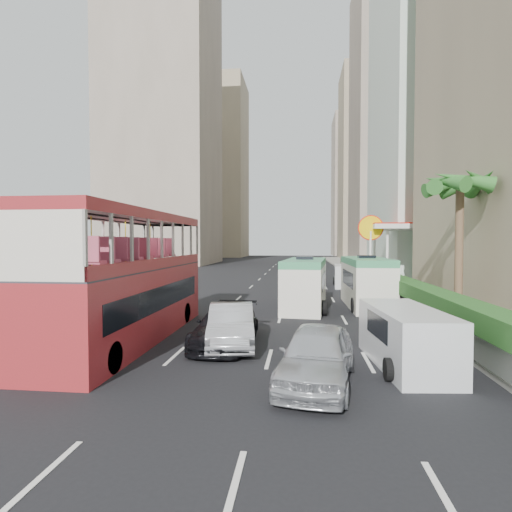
# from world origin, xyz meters

# --- Properties ---
(ground_plane) EXTENTS (200.00, 200.00, 0.00)m
(ground_plane) POSITION_xyz_m (0.00, 0.00, 0.00)
(ground_plane) COLOR black
(ground_plane) RESTS_ON ground
(double_decker_bus) EXTENTS (2.50, 11.00, 5.06)m
(double_decker_bus) POSITION_xyz_m (-6.00, 0.00, 2.53)
(double_decker_bus) COLOR maroon
(double_decker_bus) RESTS_ON ground
(car_silver_lane_a) EXTENTS (2.32, 4.83, 1.53)m
(car_silver_lane_a) POSITION_xyz_m (-1.95, -0.40, 0.00)
(car_silver_lane_a) COLOR silver
(car_silver_lane_a) RESTS_ON ground
(car_silver_lane_b) EXTENTS (2.59, 4.88, 1.58)m
(car_silver_lane_b) POSITION_xyz_m (1.08, -4.15, 0.00)
(car_silver_lane_b) COLOR silver
(car_silver_lane_b) RESTS_ON ground
(car_black) EXTENTS (2.18, 4.92, 1.40)m
(car_black) POSITION_xyz_m (-2.16, -0.38, 0.00)
(car_black) COLOR black
(car_black) RESTS_ON ground
(van_asset) EXTENTS (2.90, 5.53, 1.49)m
(van_asset) POSITION_xyz_m (1.45, 19.40, 0.00)
(van_asset) COLOR silver
(van_asset) RESTS_ON ground
(minibus_near) EXTENTS (2.78, 6.64, 2.86)m
(minibus_near) POSITION_xyz_m (0.89, 8.24, 1.43)
(minibus_near) COLOR silver
(minibus_near) RESTS_ON ground
(minibus_far) EXTENTS (2.31, 6.64, 2.93)m
(minibus_far) POSITION_xyz_m (4.54, 9.27, 1.46)
(minibus_far) COLOR silver
(minibus_far) RESTS_ON ground
(panel_van_near) EXTENTS (2.23, 4.66, 1.80)m
(panel_van_near) POSITION_xyz_m (3.90, -2.29, 0.90)
(panel_van_near) COLOR silver
(panel_van_near) RESTS_ON ground
(panel_van_far) EXTENTS (2.21, 4.79, 1.86)m
(panel_van_far) POSITION_xyz_m (4.55, 20.15, 0.93)
(panel_van_far) COLOR silver
(panel_van_far) RESTS_ON ground
(sidewalk) EXTENTS (6.00, 120.00, 0.18)m
(sidewalk) POSITION_xyz_m (9.00, 25.00, 0.09)
(sidewalk) COLOR #99968C
(sidewalk) RESTS_ON ground
(kerb_wall) EXTENTS (0.30, 44.00, 1.00)m
(kerb_wall) POSITION_xyz_m (6.20, 14.00, 0.68)
(kerb_wall) COLOR silver
(kerb_wall) RESTS_ON sidewalk
(hedge) EXTENTS (1.10, 44.00, 0.70)m
(hedge) POSITION_xyz_m (6.20, 14.00, 1.53)
(hedge) COLOR #2D6626
(hedge) RESTS_ON kerb_wall
(palm_tree) EXTENTS (0.36, 0.36, 6.40)m
(palm_tree) POSITION_xyz_m (7.80, 4.00, 3.38)
(palm_tree) COLOR brown
(palm_tree) RESTS_ON sidewalk
(shell_station) EXTENTS (6.50, 8.00, 5.50)m
(shell_station) POSITION_xyz_m (10.00, 23.00, 2.75)
(shell_station) COLOR silver
(shell_station) RESTS_ON ground
(tower_stripe) EXTENTS (16.00, 18.00, 58.00)m
(tower_stripe) POSITION_xyz_m (18.00, 34.00, 29.00)
(tower_stripe) COLOR white
(tower_stripe) RESTS_ON ground
(tower_mid) EXTENTS (16.00, 16.00, 50.00)m
(tower_mid) POSITION_xyz_m (18.00, 58.00, 25.00)
(tower_mid) COLOR tan
(tower_mid) RESTS_ON ground
(tower_far_a) EXTENTS (14.00, 14.00, 44.00)m
(tower_far_a) POSITION_xyz_m (17.00, 82.00, 22.00)
(tower_far_a) COLOR tan
(tower_far_a) RESTS_ON ground
(tower_far_b) EXTENTS (14.00, 14.00, 40.00)m
(tower_far_b) POSITION_xyz_m (17.00, 104.00, 20.00)
(tower_far_b) COLOR tan
(tower_far_b) RESTS_ON ground
(tower_left_a) EXTENTS (18.00, 18.00, 52.00)m
(tower_left_a) POSITION_xyz_m (-24.00, 55.00, 26.00)
(tower_left_a) COLOR tan
(tower_left_a) RESTS_ON ground
(tower_left_b) EXTENTS (16.00, 16.00, 46.00)m
(tower_left_b) POSITION_xyz_m (-22.00, 90.00, 23.00)
(tower_left_b) COLOR tan
(tower_left_b) RESTS_ON ground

